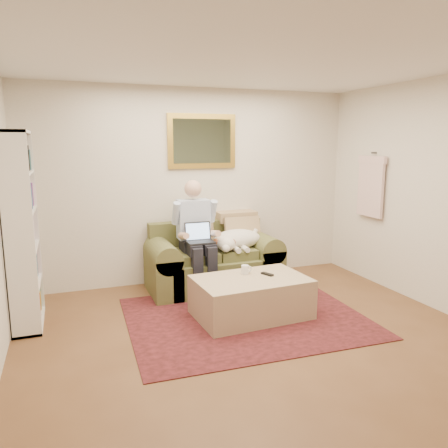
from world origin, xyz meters
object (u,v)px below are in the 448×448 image
sleeping_dog (237,239)px  coffee_mug (245,270)px  laptop (199,237)px  bookshelf (22,231)px  sofa (213,266)px  seated_man (198,238)px  ottoman (251,297)px

sleeping_dog → coffee_mug: (-0.24, -0.83, -0.16)m
laptop → bookshelf: 1.98m
sofa → sleeping_dog: (0.30, -0.09, 0.35)m
bookshelf → coffee_mug: bearing=-11.8°
coffee_mug → seated_man: bearing=112.9°
seated_man → laptop: bearing=-90.0°
laptop → coffee_mug: bearing=-65.2°
ottoman → coffee_mug: bearing=91.5°
laptop → bookshelf: bookshelf is taller
ottoman → bookshelf: 2.49m
sofa → ottoman: size_ratio=1.41×
seated_man → coffee_mug: (0.32, -0.76, -0.22)m
ottoman → sofa: bearing=93.7°
sofa → laptop: size_ratio=5.15×
bookshelf → ottoman: bearing=-15.7°
sofa → seated_man: (-0.25, -0.16, 0.42)m
bookshelf → seated_man: bearing=8.3°
sofa → bookshelf: 2.36m
sleeping_dog → seated_man: bearing=-172.9°
sofa → ottoman: (0.07, -1.08, -0.07)m
ottoman → laptop: bearing=110.7°
seated_man → ottoman: seated_man is taller
sleeping_dog → laptop: bearing=-166.4°
seated_man → ottoman: (0.32, -0.92, -0.49)m
laptop → ottoman: 1.06m
laptop → sleeping_dog: laptop is taller
bookshelf → sofa: bearing=11.3°
coffee_mug → ottoman: bearing=-88.5°
laptop → bookshelf: size_ratio=0.16×
seated_man → ottoman: size_ratio=1.18×
ottoman → sleeping_dog: bearing=76.8°
sleeping_dog → ottoman: (-0.23, -0.99, -0.43)m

